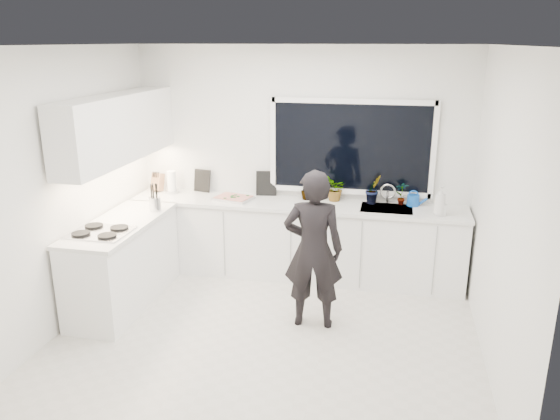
# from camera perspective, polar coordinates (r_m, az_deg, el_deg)

# --- Properties ---
(floor) EXTENTS (4.00, 3.50, 0.02)m
(floor) POSITION_cam_1_polar(r_m,az_deg,el_deg) (5.46, -1.31, -12.93)
(floor) COLOR beige
(floor) RESTS_ON ground
(wall_back) EXTENTS (4.00, 0.02, 2.70)m
(wall_back) POSITION_cam_1_polar(r_m,az_deg,el_deg) (6.59, 2.18, 5.13)
(wall_back) COLOR white
(wall_back) RESTS_ON ground
(wall_left) EXTENTS (0.02, 3.50, 2.70)m
(wall_left) POSITION_cam_1_polar(r_m,az_deg,el_deg) (5.72, -21.42, 2.04)
(wall_left) COLOR white
(wall_left) RESTS_ON ground
(wall_right) EXTENTS (0.02, 3.50, 2.70)m
(wall_right) POSITION_cam_1_polar(r_m,az_deg,el_deg) (4.87, 22.23, -0.58)
(wall_right) COLOR white
(wall_right) RESTS_ON ground
(ceiling) EXTENTS (4.00, 3.50, 0.02)m
(ceiling) POSITION_cam_1_polar(r_m,az_deg,el_deg) (4.72, -1.55, 16.96)
(ceiling) COLOR white
(ceiling) RESTS_ON wall_back
(window) EXTENTS (1.80, 0.02, 1.00)m
(window) POSITION_cam_1_polar(r_m,az_deg,el_deg) (6.44, 7.45, 6.52)
(window) COLOR black
(window) RESTS_ON wall_back
(base_cabinets_back) EXTENTS (3.92, 0.58, 0.88)m
(base_cabinets_back) POSITION_cam_1_polar(r_m,az_deg,el_deg) (6.55, 1.62, -3.24)
(base_cabinets_back) COLOR white
(base_cabinets_back) RESTS_ON floor
(base_cabinets_left) EXTENTS (0.58, 1.60, 0.88)m
(base_cabinets_left) POSITION_cam_1_polar(r_m,az_deg,el_deg) (6.11, -16.03, -5.49)
(base_cabinets_left) COLOR white
(base_cabinets_left) RESTS_ON floor
(countertop_back) EXTENTS (3.94, 0.62, 0.04)m
(countertop_back) POSITION_cam_1_polar(r_m,az_deg,el_deg) (6.40, 1.63, 0.59)
(countertop_back) COLOR silver
(countertop_back) RESTS_ON base_cabinets_back
(countertop_left) EXTENTS (0.62, 1.60, 0.04)m
(countertop_left) POSITION_cam_1_polar(r_m,az_deg,el_deg) (5.96, -16.39, -1.40)
(countertop_left) COLOR silver
(countertop_left) RESTS_ON base_cabinets_left
(upper_cabinets) EXTENTS (0.34, 2.10, 0.70)m
(upper_cabinets) POSITION_cam_1_polar(r_m,az_deg,el_deg) (6.09, -16.60, 8.21)
(upper_cabinets) COLOR white
(upper_cabinets) RESTS_ON wall_left
(sink) EXTENTS (0.58, 0.42, 0.14)m
(sink) POSITION_cam_1_polar(r_m,az_deg,el_deg) (6.32, 11.05, -0.23)
(sink) COLOR silver
(sink) RESTS_ON countertop_back
(faucet) EXTENTS (0.03, 0.03, 0.22)m
(faucet) POSITION_cam_1_polar(r_m,az_deg,el_deg) (6.46, 11.18, 1.64)
(faucet) COLOR silver
(faucet) RESTS_ON countertop_back
(stovetop) EXTENTS (0.56, 0.48, 0.03)m
(stovetop) POSITION_cam_1_polar(r_m,az_deg,el_deg) (5.67, -18.25, -2.15)
(stovetop) COLOR black
(stovetop) RESTS_ON countertop_left
(person) EXTENTS (0.61, 0.43, 1.60)m
(person) POSITION_cam_1_polar(r_m,az_deg,el_deg) (5.31, 3.49, -4.17)
(person) COLOR black
(person) RESTS_ON floor
(pizza_tray) EXTENTS (0.49, 0.41, 0.03)m
(pizza_tray) POSITION_cam_1_polar(r_m,az_deg,el_deg) (6.54, -4.88, 1.23)
(pizza_tray) COLOR silver
(pizza_tray) RESTS_ON countertop_back
(pizza) EXTENTS (0.45, 0.37, 0.01)m
(pizza) POSITION_cam_1_polar(r_m,az_deg,el_deg) (6.54, -4.89, 1.38)
(pizza) COLOR #C6411A
(pizza) RESTS_ON pizza_tray
(watering_can) EXTENTS (0.18, 0.18, 0.13)m
(watering_can) POSITION_cam_1_polar(r_m,az_deg,el_deg) (6.44, 13.73, 1.00)
(watering_can) COLOR #124CAA
(watering_can) RESTS_ON countertop_back
(paper_towel_roll) EXTENTS (0.13, 0.13, 0.26)m
(paper_towel_roll) POSITION_cam_1_polar(r_m,az_deg,el_deg) (6.91, -11.25, 2.83)
(paper_towel_roll) COLOR white
(paper_towel_roll) RESTS_ON countertop_back
(knife_block) EXTENTS (0.15, 0.13, 0.22)m
(knife_block) POSITION_cam_1_polar(r_m,az_deg,el_deg) (7.04, -12.66, 2.82)
(knife_block) COLOR #996047
(knife_block) RESTS_ON countertop_back
(utensil_crock) EXTENTS (0.15, 0.15, 0.16)m
(utensil_crock) POSITION_cam_1_polar(r_m,az_deg,el_deg) (6.22, -12.93, 0.63)
(utensil_crock) COLOR #B4B3B8
(utensil_crock) RESTS_ON countertop_left
(picture_frame_large) EXTENTS (0.22, 0.06, 0.28)m
(picture_frame_large) POSITION_cam_1_polar(r_m,az_deg,el_deg) (6.91, -8.13, 3.06)
(picture_frame_large) COLOR black
(picture_frame_large) RESTS_ON countertop_back
(picture_frame_small) EXTENTS (0.25, 0.06, 0.30)m
(picture_frame_small) POSITION_cam_1_polar(r_m,az_deg,el_deg) (6.67, -1.44, 2.81)
(picture_frame_small) COLOR black
(picture_frame_small) RESTS_ON countertop_back
(herb_plants) EXTENTS (1.27, 0.29, 0.34)m
(herb_plants) POSITION_cam_1_polar(r_m,az_deg,el_deg) (6.44, 7.02, 2.16)
(herb_plants) COLOR #26662D
(herb_plants) RESTS_ON countertop_back
(soap_bottles) EXTENTS (0.18, 0.18, 0.32)m
(soap_bottles) POSITION_cam_1_polar(r_m,az_deg,el_deg) (6.14, 16.42, 0.78)
(soap_bottles) COLOR #D8BF66
(soap_bottles) RESTS_ON countertop_back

